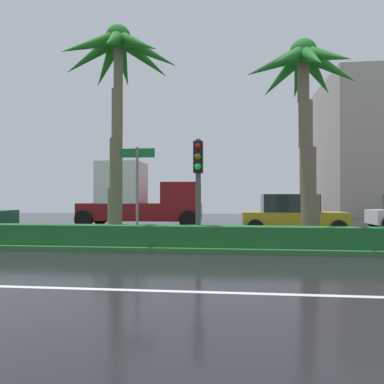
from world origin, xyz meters
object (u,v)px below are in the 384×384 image
Objects in this scene: palm_tree_centre at (304,85)px; traffic_signal_median_right at (198,172)px; street_name_sign at (137,182)px; box_truck_lead at (140,198)px; palm_tree_centre_left at (119,68)px; car_in_traffic_second at (292,215)px.

palm_tree_centre reaches higher than traffic_signal_median_right.
street_name_sign is (-1.90, -0.00, -0.29)m from traffic_signal_median_right.
box_truck_lead is (-1.99, 8.07, -0.53)m from street_name_sign.
box_truck_lead reaches higher than street_name_sign.
street_name_sign is (-5.30, -1.29, -3.22)m from palm_tree_centre.
palm_tree_centre_left is 4.65m from street_name_sign.
palm_tree_centre_left is at bearing -82.32° from box_truck_lead.
palm_tree_centre is at bearing -92.82° from car_in_traffic_second.
palm_tree_centre_left reaches higher than palm_tree_centre.
palm_tree_centre_left is 5.21m from traffic_signal_median_right.
palm_tree_centre_left is 1.78× the size of car_in_traffic_second.
street_name_sign is at bearing -76.12° from box_truck_lead.
street_name_sign is 0.70× the size of car_in_traffic_second.
palm_tree_centre is 6.33m from street_name_sign.
street_name_sign reaches higher than car_in_traffic_second.
car_in_traffic_second is (3.59, 5.03, -1.54)m from traffic_signal_median_right.
traffic_signal_median_right reaches higher than car_in_traffic_second.
box_truck_lead is at bearing 97.68° from palm_tree_centre_left.
box_truck_lead is at bearing 103.88° from street_name_sign.
palm_tree_centre is 1.56× the size of car_in_traffic_second.
traffic_signal_median_right is at bearing -125.50° from car_in_traffic_second.
traffic_signal_median_right is (3.03, -1.69, -3.89)m from palm_tree_centre_left.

